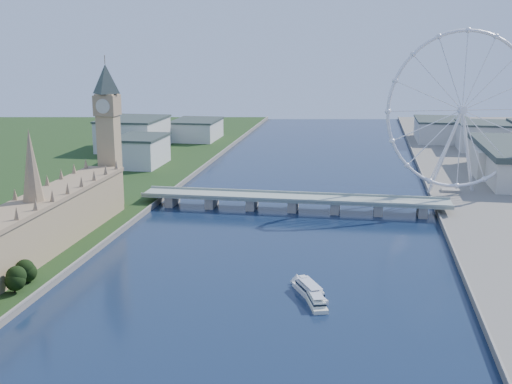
# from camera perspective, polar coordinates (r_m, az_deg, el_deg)

# --- Properties ---
(parliament_range) EXTENTS (24.00, 200.00, 70.00)m
(parliament_range) POSITION_cam_1_polar(r_m,az_deg,el_deg) (373.19, -18.96, -2.96)
(parliament_range) COLOR tan
(parliament_range) RESTS_ON ground
(big_ben) EXTENTS (20.02, 20.02, 110.00)m
(big_ben) POSITION_cam_1_polar(r_m,az_deg,el_deg) (459.87, -13.04, 6.48)
(big_ben) COLOR tan
(big_ben) RESTS_ON ground
(westminster_bridge) EXTENTS (220.00, 22.00, 9.50)m
(westminster_bridge) POSITION_cam_1_polar(r_m,az_deg,el_deg) (460.07, 3.33, -0.79)
(westminster_bridge) COLOR gray
(westminster_bridge) RESTS_ON ground
(london_eye) EXTENTS (113.60, 39.12, 124.30)m
(london_eye) POSITION_cam_1_polar(r_m,az_deg,el_deg) (506.64, 17.85, 6.89)
(london_eye) COLOR silver
(london_eye) RESTS_ON ground
(county_hall) EXTENTS (54.00, 144.00, 35.00)m
(county_hall) POSITION_cam_1_polar(r_m,az_deg,el_deg) (599.50, 21.63, 0.94)
(county_hall) COLOR beige
(county_hall) RESTS_ON ground
(city_skyline) EXTENTS (505.00, 280.00, 32.00)m
(city_skyline) POSITION_cam_1_polar(r_m,az_deg,el_deg) (711.19, 8.82, 4.91)
(city_skyline) COLOR beige
(city_skyline) RESTS_ON ground
(tour_boat_near) EXTENTS (20.92, 30.57, 6.72)m
(tour_boat_near) POSITION_cam_1_polar(r_m,az_deg,el_deg) (310.59, 4.77, -9.13)
(tour_boat_near) COLOR silver
(tour_boat_near) RESTS_ON ground
(tour_boat_far) EXTENTS (14.90, 28.54, 6.10)m
(tour_boat_far) POSITION_cam_1_polar(r_m,az_deg,el_deg) (301.17, 5.28, -9.88)
(tour_boat_far) COLOR silver
(tour_boat_far) RESTS_ON ground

